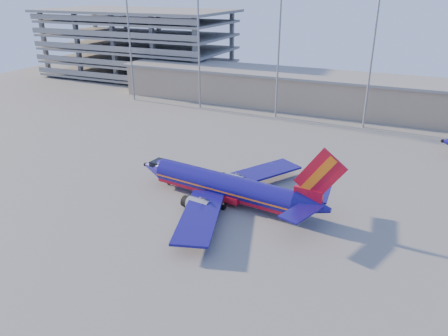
{
  "coord_description": "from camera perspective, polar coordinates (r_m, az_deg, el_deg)",
  "views": [
    {
      "loc": [
        24.84,
        -49.8,
        28.9
      ],
      "look_at": [
        0.61,
        3.93,
        4.0
      ],
      "focal_mm": 35.0,
      "sensor_mm": 36.0,
      "label": 1
    }
  ],
  "objects": [
    {
      "name": "ground",
      "position": [
        62.71,
        -1.99,
        -4.55
      ],
      "size": [
        220.0,
        220.0,
        0.0
      ],
      "primitive_type": "plane",
      "color": "slate",
      "rests_on": "ground"
    },
    {
      "name": "terminal_building",
      "position": [
        111.56,
        16.23,
        9.27
      ],
      "size": [
        122.0,
        16.0,
        8.5
      ],
      "color": "gray",
      "rests_on": "ground"
    },
    {
      "name": "parking_garage",
      "position": [
        152.23,
        -11.14,
        16.02
      ],
      "size": [
        62.0,
        32.0,
        21.4
      ],
      "color": "slate",
      "rests_on": "ground"
    },
    {
      "name": "aircraft_main",
      "position": [
        61.93,
        0.59,
        -2.51
      ],
      "size": [
        32.02,
        30.62,
        10.86
      ],
      "rotation": [
        0.0,
        0.0,
        -0.13
      ],
      "color": "navy",
      "rests_on": "ground"
    },
    {
      "name": "light_mast_row",
      "position": [
        98.49,
        12.98,
        15.74
      ],
      "size": [
        101.6,
        1.6,
        28.65
      ],
      "color": "gray",
      "rests_on": "ground"
    }
  ]
}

